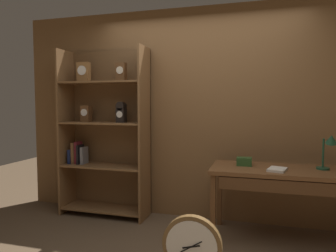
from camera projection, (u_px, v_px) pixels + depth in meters
back_wood_panel at (201, 114)px, 3.86m from camera, size 4.80×0.05×2.60m
bookshelf at (104, 134)px, 4.01m from camera, size 1.12×0.39×2.11m
workbench at (284, 177)px, 3.18m from camera, size 1.47×0.65×0.76m
desk_lamp at (329, 146)px, 3.11m from camera, size 0.18×0.19×0.38m
toolbox_small at (244, 162)px, 3.36m from camera, size 0.16×0.11×0.09m
open_repair_manual at (277, 169)px, 3.10m from camera, size 0.21×0.25×0.02m
round_clock_large at (192, 247)px, 2.53m from camera, size 0.49×0.11×0.53m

